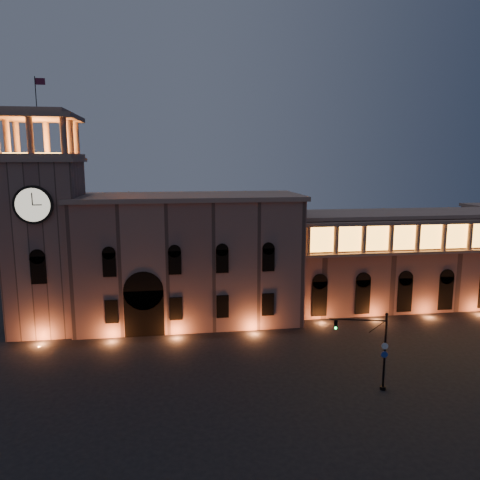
{
  "coord_description": "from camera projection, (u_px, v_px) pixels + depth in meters",
  "views": [
    {
      "loc": [
        -4.28,
        -42.0,
        22.27
      ],
      "look_at": [
        4.3,
        16.0,
        12.19
      ],
      "focal_mm": 35.0,
      "sensor_mm": 36.0,
      "label": 1
    }
  ],
  "objects": [
    {
      "name": "government_building",
      "position": [
        188.0,
        258.0,
        64.93
      ],
      "size": [
        30.8,
        12.8,
        17.6
      ],
      "color": "#835F55",
      "rests_on": "ground"
    },
    {
      "name": "ground",
      "position": [
        220.0,
        392.0,
        45.33
      ],
      "size": [
        160.0,
        160.0,
        0.0
      ],
      "primitive_type": "plane",
      "color": "black",
      "rests_on": "ground"
    },
    {
      "name": "clock_tower",
      "position": [
        46.0,
        236.0,
        60.71
      ],
      "size": [
        9.8,
        9.8,
        32.4
      ],
      "color": "#835F55",
      "rests_on": "ground"
    },
    {
      "name": "traffic_light",
      "position": [
        375.0,
        349.0,
        45.31
      ],
      "size": [
        5.58,
        1.73,
        7.86
      ],
      "rotation": [
        0.0,
        0.0,
        -0.25
      ],
      "color": "black",
      "rests_on": "ground"
    },
    {
      "name": "colonnade_wing",
      "position": [
        410.0,
        258.0,
        72.03
      ],
      "size": [
        40.6,
        11.5,
        14.5
      ],
      "color": "#7E5A50",
      "rests_on": "ground"
    }
  ]
}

